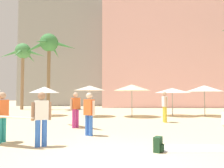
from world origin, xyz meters
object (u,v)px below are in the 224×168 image
object	(u,v)px
palm_tree_left	(49,46)
person_mid_right	(41,117)
cafe_umbrella_5	(204,88)
cafe_umbrella_4	(90,88)
person_near_right	(165,106)
person_near_left	(76,108)
cafe_umbrella_3	(172,91)
palm_tree_far_left	(23,55)
cafe_umbrella_0	(132,88)
cafe_umbrella_2	(44,90)
backpack	(158,145)
person_mid_left	(89,112)
beach_towel	(193,148)

from	to	relation	value
palm_tree_left	person_mid_right	distance (m)	19.22
palm_tree_left	cafe_umbrella_5	bearing A→B (deg)	-25.46
cafe_umbrella_4	person_near_right	xyz separation A→B (m)	(4.92, -3.52, -1.15)
cafe_umbrella_5	person_near_left	distance (m)	10.83
cafe_umbrella_3	person_mid_right	size ratio (longest dim) A/B	1.63
palm_tree_far_left	person_near_right	size ratio (longest dim) A/B	4.22
cafe_umbrella_0	cafe_umbrella_4	size ratio (longest dim) A/B	1.15
palm_tree_left	person_near_left	bearing A→B (deg)	-66.07
cafe_umbrella_2	cafe_umbrella_3	bearing A→B (deg)	1.51
cafe_umbrella_5	backpack	world-z (taller)	cafe_umbrella_5
cafe_umbrella_0	backpack	size ratio (longest dim) A/B	6.59
palm_tree_far_left	cafe_umbrella_2	xyz separation A→B (m)	(5.19, -7.36, -4.21)
palm_tree_left	person_near_right	xyz separation A→B (m)	(10.68, -11.11, -6.15)
person_near_left	palm_tree_far_left	bearing A→B (deg)	-14.05
cafe_umbrella_3	cafe_umbrella_0	bearing A→B (deg)	-167.42
person_near_left	person_mid_left	distance (m)	2.32
cafe_umbrella_2	person_near_right	size ratio (longest dim) A/B	1.30
cafe_umbrella_2	person_near_left	distance (m)	7.25
person_near_right	cafe_umbrella_0	bearing A→B (deg)	-72.66
cafe_umbrella_0	beach_towel	xyz separation A→B (m)	(1.27, -9.69, -2.16)
cafe_umbrella_0	person_mid_left	xyz separation A→B (m)	(-2.09, -7.78, -1.25)
beach_towel	palm_tree_far_left	bearing A→B (deg)	127.18
cafe_umbrella_3	person_near_right	distance (m)	4.51
cafe_umbrella_0	person_near_left	world-z (taller)	cafe_umbrella_0
cafe_umbrella_2	cafe_umbrella_4	bearing A→B (deg)	-5.99
person_near_left	person_mid_left	bearing A→B (deg)	156.51
person_mid_right	person_near_right	bearing A→B (deg)	-68.13
cafe_umbrella_0	backpack	world-z (taller)	cafe_umbrella_0
cafe_umbrella_2	palm_tree_left	bearing A→B (deg)	106.52
backpack	beach_towel	bearing A→B (deg)	49.58
backpack	person_near_right	distance (m)	6.89
palm_tree_left	person_mid_left	size ratio (longest dim) A/B	5.13
backpack	cafe_umbrella_5	bearing A→B (deg)	91.04
cafe_umbrella_2	person_mid_left	bearing A→B (deg)	-60.13
person_mid_right	person_mid_left	bearing A→B (deg)	-62.09
person_near_left	person_mid_left	xyz separation A→B (m)	(0.95, -2.12, -0.01)
cafe_umbrella_4	person_mid_right	world-z (taller)	cafe_umbrella_4
cafe_umbrella_3	backpack	bearing A→B (deg)	-105.35
person_mid_left	person_mid_right	xyz separation A→B (m)	(-1.21, -1.85, -0.00)
cafe_umbrella_2	cafe_umbrella_5	distance (m)	12.44
cafe_umbrella_3	person_mid_left	bearing A→B (deg)	-121.78
beach_towel	person_near_left	world-z (taller)	person_near_left
palm_tree_far_left	backpack	bearing A→B (deg)	-55.78
palm_tree_left	cafe_umbrella_4	size ratio (longest dim) A/B	3.58
beach_towel	backpack	size ratio (longest dim) A/B	4.71
cafe_umbrella_2	beach_towel	size ratio (longest dim) A/B	1.17
cafe_umbrella_5	beach_towel	bearing A→B (deg)	-112.72
palm_tree_left	person_near_left	xyz separation A→B (m)	(5.91, -13.32, -6.20)
person_mid_right	beach_towel	bearing A→B (deg)	-119.77
cafe_umbrella_3	cafe_umbrella_4	world-z (taller)	cafe_umbrella_4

